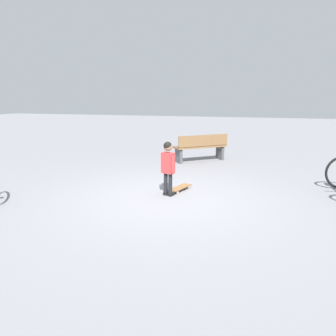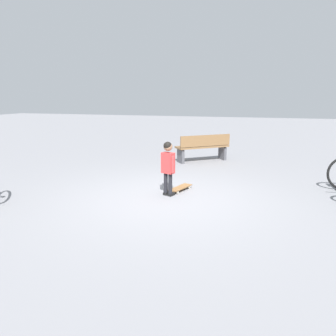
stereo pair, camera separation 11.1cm
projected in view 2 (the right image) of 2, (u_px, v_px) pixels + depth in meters
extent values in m
plane|color=gray|center=(168.00, 199.00, 6.22)|extent=(50.00, 50.00, 0.00)
cylinder|color=black|center=(166.00, 183.00, 6.42)|extent=(0.08, 0.08, 0.42)
cube|color=black|center=(167.00, 193.00, 6.48)|extent=(0.13, 0.17, 0.05)
cylinder|color=black|center=(170.00, 184.00, 6.35)|extent=(0.08, 0.08, 0.42)
cube|color=black|center=(171.00, 194.00, 6.42)|extent=(0.13, 0.17, 0.05)
cube|color=#D13838|center=(168.00, 163.00, 6.29)|extent=(0.27, 0.21, 0.40)
cylinder|color=#D13838|center=(165.00, 161.00, 6.46)|extent=(0.06, 0.06, 0.32)
cylinder|color=#D13838|center=(173.00, 164.00, 6.16)|extent=(0.06, 0.06, 0.32)
sphere|color=#9E7051|center=(168.00, 147.00, 6.23)|extent=(0.17, 0.17, 0.17)
sphere|color=black|center=(168.00, 146.00, 6.22)|extent=(0.16, 0.16, 0.16)
cube|color=olive|center=(180.00, 187.00, 6.75)|extent=(0.37, 0.67, 0.02)
cube|color=#B7B7BC|center=(186.00, 186.00, 6.94)|extent=(0.11, 0.06, 0.02)
cube|color=#B7B7BC|center=(174.00, 191.00, 6.57)|extent=(0.11, 0.06, 0.02)
cylinder|color=beige|center=(183.00, 186.00, 6.98)|extent=(0.05, 0.06, 0.06)
cylinder|color=beige|center=(189.00, 187.00, 6.90)|extent=(0.05, 0.06, 0.06)
cylinder|color=beige|center=(171.00, 191.00, 6.62)|extent=(0.05, 0.06, 0.06)
cylinder|color=beige|center=(178.00, 192.00, 6.54)|extent=(0.05, 0.06, 0.06)
cube|color=brown|center=(202.00, 146.00, 9.72)|extent=(1.51, 1.36, 0.05)
cube|color=brown|center=(206.00, 141.00, 9.50)|extent=(1.25, 1.06, 0.32)
cube|color=#4C4C51|center=(222.00, 153.00, 10.04)|extent=(0.29, 0.32, 0.39)
cube|color=#4C4C51|center=(181.00, 156.00, 9.51)|extent=(0.29, 0.32, 0.39)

